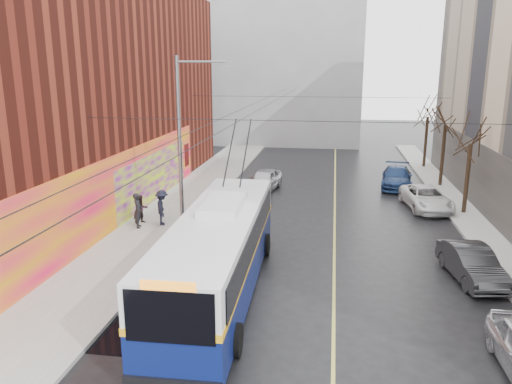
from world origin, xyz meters
TOP-DOWN VIEW (x-y plane):
  - ground at (0.00, 0.00)m, footprint 140.00×140.00m
  - sidewalk_left at (-8.00, 12.00)m, footprint 4.00×60.00m
  - sidewalk_right at (9.00, 12.00)m, footprint 2.00×60.00m
  - lane_line at (1.50, 14.00)m, footprint 0.12×50.00m
  - building_left at (-15.99, 13.99)m, footprint 12.11×36.00m
  - building_far at (-6.00, 44.99)m, footprint 20.50×12.10m
  - streetlight_pole at (-6.14, 10.00)m, footprint 2.65×0.60m
  - catenary_wires at (-2.54, 14.77)m, footprint 18.00×60.00m
  - tree_near at (9.00, 16.00)m, footprint 3.20×3.20m
  - tree_mid at (9.00, 23.00)m, footprint 3.20×3.20m
  - tree_far at (9.00, 30.00)m, footprint 3.20×3.20m
  - puddle at (-5.01, 0.33)m, footprint 2.75×3.03m
  - pigeons_flying at (-1.73, 9.55)m, footprint 3.36×1.66m
  - trolleybus at (-2.87, 3.54)m, footprint 3.27×12.86m
  - parked_car_b at (7.00, 6.34)m, footprint 2.13×4.43m
  - parked_car_c at (7.00, 16.94)m, footprint 2.93×5.22m
  - parked_car_d at (5.87, 22.47)m, footprint 2.66×5.31m
  - following_car at (-3.46, 20.05)m, footprint 2.47×4.63m
  - pedestrian_a at (-8.83, 10.32)m, footprint 0.62×0.78m
  - pedestrian_b at (-8.94, 11.06)m, footprint 0.95×0.96m
  - pedestrian_c at (-7.73, 10.99)m, footprint 1.10×1.41m

SIDE VIEW (x-z plane):
  - ground at x=0.00m, z-range 0.00..0.00m
  - lane_line at x=1.50m, z-range 0.00..0.01m
  - puddle at x=-5.01m, z-range 0.00..0.01m
  - sidewalk_left at x=-8.00m, z-range 0.00..0.15m
  - sidewalk_right at x=9.00m, z-range 0.00..0.15m
  - parked_car_c at x=7.00m, z-range 0.00..1.38m
  - parked_car_b at x=7.00m, z-range 0.00..1.40m
  - parked_car_d at x=5.87m, z-range 0.00..1.48m
  - following_car at x=-3.46m, z-range 0.00..1.50m
  - pedestrian_b at x=-8.94m, z-range 0.15..1.71m
  - pedestrian_a at x=-8.83m, z-range 0.15..2.03m
  - pedestrian_c at x=-7.73m, z-range 0.15..2.07m
  - trolleybus at x=-2.87m, z-range -1.34..4.71m
  - streetlight_pole at x=-6.14m, z-range 0.35..9.35m
  - tree_near at x=9.00m, z-range 1.78..8.18m
  - tree_far at x=9.00m, z-range 1.86..8.43m
  - tree_mid at x=9.00m, z-range 1.91..8.59m
  - catenary_wires at x=-2.54m, z-range 6.13..6.36m
  - pigeons_flying at x=-1.73m, z-range 6.27..7.45m
  - building_left at x=-15.99m, z-range -0.01..13.99m
  - building_far at x=-6.00m, z-range 0.02..18.02m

